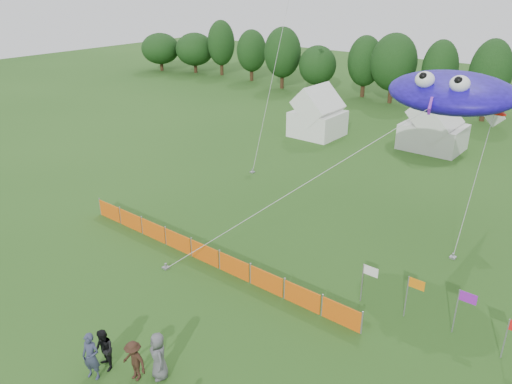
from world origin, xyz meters
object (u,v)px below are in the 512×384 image
Objects in this scene: tent_right at (434,129)px; spectator_a at (91,356)px; spectator_c at (134,361)px; spectator_e at (159,356)px; barrier_fence at (205,254)px; stingray_kite at (454,91)px; tent_left at (318,116)px; spectator_b at (104,350)px.

spectator_a is (0.25, -33.69, -0.82)m from tent_right.
spectator_e is (0.61, 0.64, 0.13)m from spectator_c.
barrier_fence is at bearing 85.83° from spectator_a.
stingray_kite is (8.03, 10.17, 7.77)m from barrier_fence.
tent_right is (9.70, 2.81, -0.09)m from tent_left.
spectator_e is (1.88, 1.55, -0.00)m from spectator_a.
tent_left reaches higher than spectator_e.
spectator_a reaches higher than spectator_e.
spectator_b reaches higher than barrier_fence.
stingray_kite is at bearing -68.94° from tent_right.
spectator_e is at bearing -57.59° from barrier_fence.
spectator_b is at bearing -107.32° from stingray_kite.
spectator_b is 0.90× the size of spectator_e.
tent_right is at bearing 16.15° from tent_left.
spectator_a is 1.16× the size of spectator_c.
stingray_kite reaches higher than tent_right.
spectator_b is 1.04× the size of spectator_c.
spectator_e reaches higher than spectator_b.
spectator_b is at bearing -89.59° from tent_right.
tent_right is 32.22m from spectator_e.
spectator_b is (0.23, -33.15, -0.92)m from tent_right.
tent_left is 0.21× the size of stingray_kite.
spectator_e reaches higher than barrier_fence.
spectator_a reaches higher than barrier_fence.
barrier_fence is 10.85× the size of spectator_c.
tent_left is at bearing 123.11° from spectator_b.
spectator_a is 0.09× the size of stingray_kite.
tent_left is 32.46m from spectator_a.
tent_right is 33.16m from spectator_b.
tent_left is 32.02m from spectator_c.
spectator_c is (3.71, -7.44, 0.32)m from barrier_fence.
spectator_e reaches higher than spectator_c.
spectator_b is at bearing -124.99° from spectator_e.
stingray_kite is (15.54, -12.36, 6.40)m from tent_left.
tent_right is 2.62× the size of spectator_e.
stingray_kite is (5.84, -15.17, 6.49)m from tent_right.
spectator_b is (9.94, -30.34, -1.01)m from tent_left.
tent_right is at bearing 69.97° from spectator_a.
stingray_kite is at bearing -38.49° from tent_left.
spectator_e is at bearing 43.07° from spectator_b.
barrier_fence is 15.11m from stingray_kite.
barrier_fence is 10.45× the size of spectator_b.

